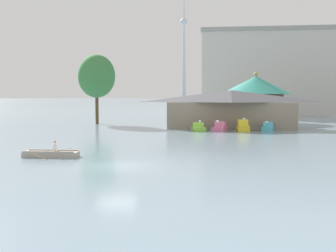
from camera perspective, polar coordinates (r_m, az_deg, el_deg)
The scene contains 11 objects.
ground_plane at distance 28.53m, azimuth -6.79°, elevation -5.24°, with size 2000.00×2000.00×0.00m, color gray.
rowboat_with_rower at distance 33.66m, azimuth -15.12°, elevation -3.55°, with size 4.14×3.23×1.54m.
pedal_boat_lime at distance 56.65m, azimuth 4.03°, elevation -0.22°, with size 2.07×2.86×1.50m.
pedal_boat_pink at distance 57.09m, azimuth 6.86°, elevation -0.16°, with size 2.21×2.82×1.48m.
pedal_boat_yellow at distance 57.19m, azimuth 9.83°, elevation -0.08°, with size 1.67×2.56×1.81m.
pedal_boat_cyan at distance 58.23m, azimuth 13.01°, elevation -0.18°, with size 1.89×2.91×1.40m.
boathouse at distance 62.95m, azimuth 8.27°, elevation 2.34°, with size 19.06×8.55×5.42m.
green_roof_pavilion at distance 75.63m, azimuth 11.45°, elevation 3.83°, with size 12.23×12.23×8.66m.
shoreline_tree_tall_left at distance 72.55m, azimuth -9.36°, elevation 6.47°, with size 6.09×6.09×11.39m.
background_building_block at distance 110.47m, azimuth 13.02°, elevation 6.83°, with size 32.67×14.33×20.65m.
distant_broadcast_tower at distance 431.39m, azimuth 2.10°, elevation 11.62°, with size 6.78×6.78×150.12m.
Camera 1 is at (6.78, -27.34, 4.53)m, focal length 46.37 mm.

